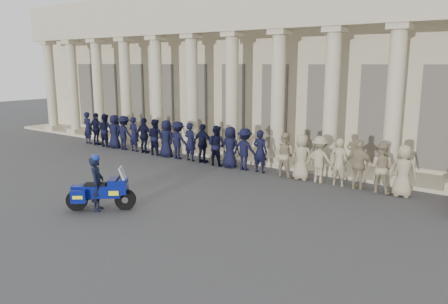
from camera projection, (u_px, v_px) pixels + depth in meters
ground at (130, 203)px, 15.22m from camera, size 90.00×90.00×0.00m
building at (315, 68)px, 25.99m from camera, size 40.00×12.50×9.00m
officer_rank at (207, 144)px, 21.07m from camera, size 19.11×0.73×1.92m
motorcycle at (101, 192)px, 14.39m from camera, size 1.90×1.68×1.47m
rider at (97, 183)px, 14.32m from camera, size 0.75×0.79×1.91m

